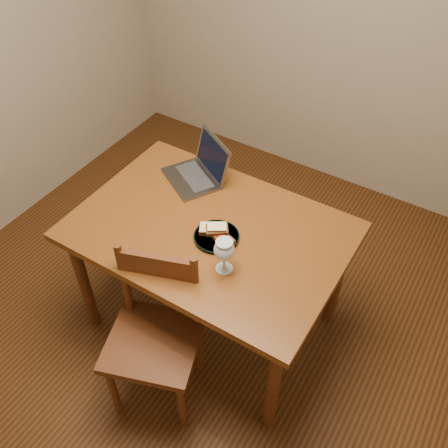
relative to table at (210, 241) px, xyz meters
The scene contains 9 objects.
floor 0.67m from the table, behind, with size 3.20×3.20×0.02m, color black.
table is the anchor object (origin of this frame).
chair 0.51m from the table, 89.49° to the right, with size 0.52×0.51×0.45m.
plate 0.12m from the table, 30.64° to the right, with size 0.22×0.22×0.02m, color black.
sandwich_cheese 0.13m from the table, 44.99° to the right, with size 0.11×0.07×0.03m, color #381E0C, non-canonical shape.
sandwich_tomato 0.17m from the table, 24.57° to the right, with size 0.11×0.07×0.03m, color #381E0C, non-canonical shape.
sandwich_top 0.16m from the table, 27.06° to the right, with size 0.10×0.06×0.03m, color #381E0C, non-canonical shape.
milk_glass 0.32m from the table, 42.69° to the right, with size 0.09×0.09×0.18m, color white, non-canonical shape.
laptop 0.42m from the table, 129.67° to the left, with size 0.40×0.39×0.22m.
Camera 1 is at (0.98, -1.39, 2.44)m, focal length 40.00 mm.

